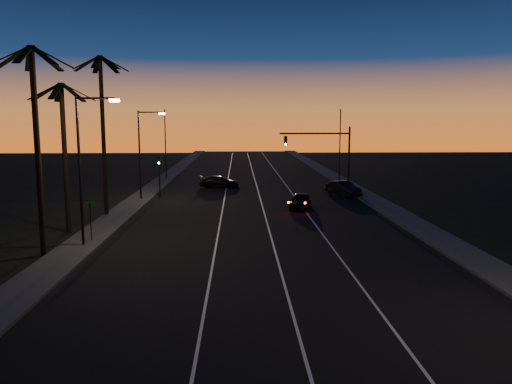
{
  "coord_description": "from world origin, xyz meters",
  "views": [
    {
      "loc": [
        -1.6,
        -9.7,
        7.54
      ],
      "look_at": [
        -0.56,
        19.98,
        3.3
      ],
      "focal_mm": 35.0,
      "sensor_mm": 36.0,
      "label": 1
    }
  ],
  "objects_px": {
    "signal_mast": "(326,149)",
    "right_car": "(343,188)",
    "cross_car": "(220,182)",
    "lead_car": "(300,201)"
  },
  "relations": [
    {
      "from": "signal_mast",
      "to": "cross_car",
      "type": "height_order",
      "value": "signal_mast"
    },
    {
      "from": "signal_mast",
      "to": "cross_car",
      "type": "xyz_separation_m",
      "value": [
        -10.92,
        6.84,
        -4.11
      ]
    },
    {
      "from": "signal_mast",
      "to": "lead_car",
      "type": "bearing_deg",
      "value": -115.06
    },
    {
      "from": "lead_car",
      "to": "cross_car",
      "type": "height_order",
      "value": "lead_car"
    },
    {
      "from": "lead_car",
      "to": "cross_car",
      "type": "xyz_separation_m",
      "value": [
        -7.51,
        14.14,
        -0.02
      ]
    },
    {
      "from": "right_car",
      "to": "cross_car",
      "type": "distance_m",
      "value": 14.47
    },
    {
      "from": "signal_mast",
      "to": "lead_car",
      "type": "height_order",
      "value": "signal_mast"
    },
    {
      "from": "signal_mast",
      "to": "cross_car",
      "type": "bearing_deg",
      "value": 147.93
    },
    {
      "from": "signal_mast",
      "to": "right_car",
      "type": "distance_m",
      "value": 4.44
    },
    {
      "from": "right_car",
      "to": "cross_car",
      "type": "bearing_deg",
      "value": 152.1
    }
  ]
}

